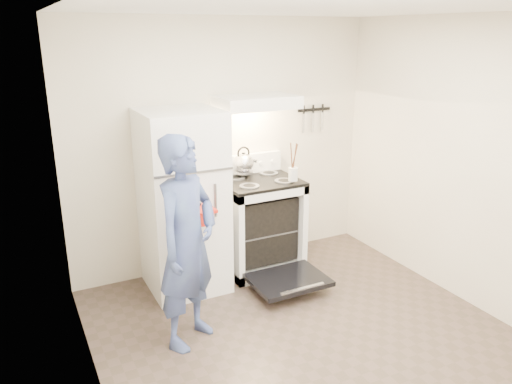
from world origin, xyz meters
The scene contains 15 objects.
floor centered at (0.00, 0.00, 0.00)m, with size 3.60×3.60×0.00m, color #4D3D35.
back_wall centered at (0.00, 1.80, 1.25)m, with size 3.20×0.02×2.50m, color beige.
refrigerator centered at (-0.58, 1.45, 0.85)m, with size 0.70×0.70×1.70m, color white.
stove_body centered at (0.23, 1.48, 0.46)m, with size 0.76×0.65×0.92m, color white.
cooktop centered at (0.23, 1.48, 0.94)m, with size 0.76×0.65×0.03m, color black.
backsplash centered at (0.23, 1.76, 1.05)m, with size 0.76×0.07×0.20m, color white.
oven_door centered at (0.23, 0.88, 0.12)m, with size 0.70×0.54×0.04m, color black.
oven_rack centered at (0.23, 1.48, 0.44)m, with size 0.60×0.52×0.01m, color slate.
range_hood centered at (0.23, 1.55, 1.71)m, with size 0.76×0.50×0.12m, color white.
knife_strip centered at (1.05, 1.79, 1.55)m, with size 0.40×0.02×0.03m, color black.
pizza_stone centered at (0.19, 1.48, 0.45)m, with size 0.35×0.35×0.02m, color #916E4F.
tea_kettle centered at (0.14, 1.66, 1.10)m, with size 0.25×0.21×0.31m, color #B6B6BB, non-canonical shape.
utensil_jar centered at (0.46, 1.22, 1.05)m, with size 0.09×0.09×0.13m, color silver.
person centered at (-0.84, 0.58, 0.83)m, with size 0.61×0.40×1.66m, color navy.
dutch_oven centered at (-0.59, 0.98, 0.88)m, with size 0.31×0.24×0.21m, color red, non-canonical shape.
Camera 1 is at (-1.94, -2.74, 2.35)m, focal length 35.00 mm.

